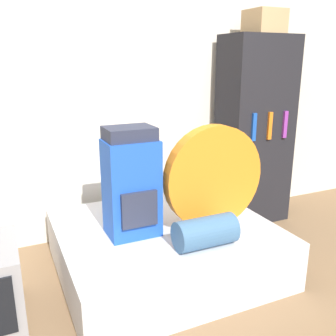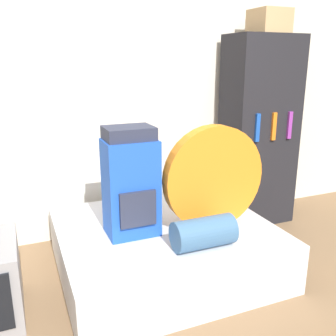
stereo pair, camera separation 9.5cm
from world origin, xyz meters
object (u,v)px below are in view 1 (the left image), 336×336
tent_bag (213,177)px  bookshelf (254,132)px  sleeping_roll (205,232)px  cardboard_box (264,22)px  backpack (131,184)px

tent_bag → bookshelf: 1.15m
sleeping_roll → cardboard_box: 2.05m
sleeping_roll → tent_bag: bearing=51.4°
tent_bag → cardboard_box: bearing=36.9°
tent_bag → sleeping_roll: size_ratio=1.84×
backpack → bookshelf: 1.60m
backpack → bookshelf: bearing=21.5°
backpack → cardboard_box: 1.97m
tent_bag → cardboard_box: cardboard_box is taller
sleeping_roll → cardboard_box: bearing=40.3°
tent_bag → sleeping_roll: bearing=-128.6°
tent_bag → sleeping_roll: tent_bag is taller
backpack → cardboard_box: bearing=20.2°
sleeping_roll → cardboard_box: size_ratio=1.39×
backpack → sleeping_roll: backpack is taller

